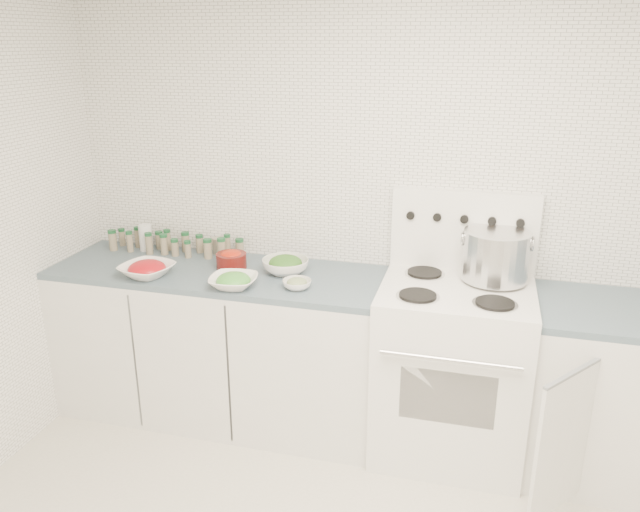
# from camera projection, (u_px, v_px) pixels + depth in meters

# --- Properties ---
(room_walls) EXTENTS (3.54, 3.04, 2.52)m
(room_walls) POSITION_uv_depth(u_px,v_px,m) (294.00, 225.00, 1.94)
(room_walls) COLOR white
(room_walls) RESTS_ON ground
(counter_left) EXTENTS (1.85, 0.62, 0.90)m
(counter_left) POSITION_uv_depth(u_px,v_px,m) (221.00, 343.00, 3.59)
(counter_left) COLOR white
(counter_left) RESTS_ON ground
(stove) EXTENTS (0.76, 0.70, 1.36)m
(stove) POSITION_uv_depth(u_px,v_px,m) (452.00, 365.00, 3.26)
(stove) COLOR white
(stove) RESTS_ON ground
(counter_right) EXTENTS (0.89, 0.94, 0.90)m
(counter_right) POSITION_uv_depth(u_px,v_px,m) (620.00, 394.00, 3.07)
(counter_right) COLOR white
(counter_right) RESTS_ON ground
(stock_pot) EXTENTS (0.35, 0.33, 0.25)m
(stock_pot) POSITION_uv_depth(u_px,v_px,m) (496.00, 253.00, 3.15)
(stock_pot) COLOR silver
(stock_pot) RESTS_ON stove
(bowl_tomato) EXTENTS (0.32, 0.32, 0.09)m
(bowl_tomato) POSITION_uv_depth(u_px,v_px,m) (147.00, 269.00, 3.34)
(bowl_tomato) COLOR white
(bowl_tomato) RESTS_ON counter_left
(bowl_snowpea) EXTENTS (0.27, 0.27, 0.08)m
(bowl_snowpea) POSITION_uv_depth(u_px,v_px,m) (233.00, 281.00, 3.19)
(bowl_snowpea) COLOR white
(bowl_snowpea) RESTS_ON counter_left
(bowl_broccoli) EXTENTS (0.32, 0.32, 0.10)m
(bowl_broccoli) POSITION_uv_depth(u_px,v_px,m) (285.00, 265.00, 3.39)
(bowl_broccoli) COLOR white
(bowl_broccoli) RESTS_ON counter_left
(bowl_zucchini) EXTENTS (0.18, 0.18, 0.06)m
(bowl_zucchini) POSITION_uv_depth(u_px,v_px,m) (297.00, 284.00, 3.18)
(bowl_zucchini) COLOR white
(bowl_zucchini) RESTS_ON counter_left
(bowl_pepper) EXTENTS (0.17, 0.17, 0.10)m
(bowl_pepper) POSITION_uv_depth(u_px,v_px,m) (231.00, 259.00, 3.46)
(bowl_pepper) COLOR #56120E
(bowl_pepper) RESTS_ON counter_left
(salt_canister) EXTENTS (0.08, 0.08, 0.16)m
(salt_canister) POSITION_uv_depth(u_px,v_px,m) (146.00, 238.00, 3.74)
(salt_canister) COLOR white
(salt_canister) RESTS_ON counter_left
(tin_can) EXTENTS (0.10, 0.10, 0.10)m
(tin_can) POSITION_uv_depth(u_px,v_px,m) (219.00, 246.00, 3.69)
(tin_can) COLOR #B0A795
(tin_can) RESTS_ON counter_left
(spice_cluster) EXTENTS (0.83, 0.15, 0.13)m
(spice_cluster) POSITION_uv_depth(u_px,v_px,m) (175.00, 243.00, 3.69)
(spice_cluster) COLOR gray
(spice_cluster) RESTS_ON counter_left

